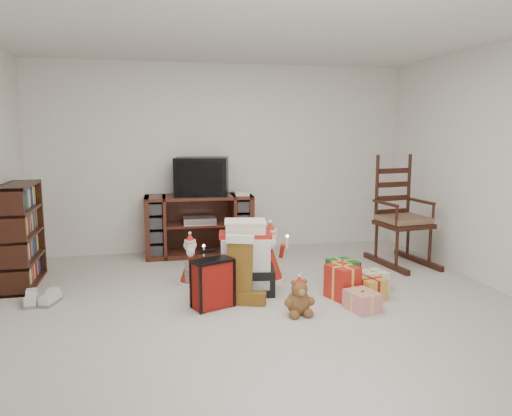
{
  "coord_description": "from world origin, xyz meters",
  "views": [
    {
      "loc": [
        -0.99,
        -4.19,
        1.65
      ],
      "look_at": [
        0.05,
        0.6,
        0.87
      ],
      "focal_mm": 35.0,
      "sensor_mm": 36.0,
      "label": 1
    }
  ],
  "objects_px": {
    "red_suitcase": "(213,283)",
    "santa_figurine": "(270,258)",
    "tv_stand": "(199,225)",
    "teddy_bear": "(299,299)",
    "bookshelf": "(21,237)",
    "gift_cluster": "(356,282)",
    "gift_pile": "(245,262)",
    "mrs_claus_figurine": "(191,265)",
    "rocking_chair": "(401,225)",
    "crt_television": "(202,176)",
    "sneaker_pair": "(41,300)"
  },
  "relations": [
    {
      "from": "tv_stand",
      "to": "crt_television",
      "type": "bearing_deg",
      "value": 35.92
    },
    {
      "from": "gift_cluster",
      "to": "tv_stand",
      "type": "bearing_deg",
      "value": 125.79
    },
    {
      "from": "bookshelf",
      "to": "gift_cluster",
      "type": "relative_size",
      "value": 1.04
    },
    {
      "from": "rocking_chair",
      "to": "santa_figurine",
      "type": "relative_size",
      "value": 2.09
    },
    {
      "from": "santa_figurine",
      "to": "rocking_chair",
      "type": "bearing_deg",
      "value": 12.62
    },
    {
      "from": "bookshelf",
      "to": "gift_pile",
      "type": "xyz_separation_m",
      "value": [
        2.26,
        -0.75,
        -0.2
      ]
    },
    {
      "from": "santa_figurine",
      "to": "mrs_claus_figurine",
      "type": "height_order",
      "value": "santa_figurine"
    },
    {
      "from": "tv_stand",
      "to": "red_suitcase",
      "type": "height_order",
      "value": "tv_stand"
    },
    {
      "from": "bookshelf",
      "to": "rocking_chair",
      "type": "relative_size",
      "value": 0.78
    },
    {
      "from": "rocking_chair",
      "to": "gift_pile",
      "type": "xyz_separation_m",
      "value": [
        -2.08,
        -0.69,
        -0.16
      ]
    },
    {
      "from": "rocking_chair",
      "to": "santa_figurine",
      "type": "distance_m",
      "value": 1.8
    },
    {
      "from": "santa_figurine",
      "to": "gift_cluster",
      "type": "bearing_deg",
      "value": -38.79
    },
    {
      "from": "gift_pile",
      "to": "mrs_claus_figurine",
      "type": "bearing_deg",
      "value": 152.77
    },
    {
      "from": "red_suitcase",
      "to": "rocking_chair",
      "type": "bearing_deg",
      "value": 1.2
    },
    {
      "from": "tv_stand",
      "to": "mrs_claus_figurine",
      "type": "distance_m",
      "value": 1.26
    },
    {
      "from": "bookshelf",
      "to": "gift_cluster",
      "type": "bearing_deg",
      "value": -17.34
    },
    {
      "from": "bookshelf",
      "to": "gift_cluster",
      "type": "height_order",
      "value": "bookshelf"
    },
    {
      "from": "tv_stand",
      "to": "gift_pile",
      "type": "bearing_deg",
      "value": -78.1
    },
    {
      "from": "teddy_bear",
      "to": "crt_television",
      "type": "xyz_separation_m",
      "value": [
        -0.6,
        2.36,
        0.89
      ]
    },
    {
      "from": "bookshelf",
      "to": "crt_television",
      "type": "height_order",
      "value": "crt_television"
    },
    {
      "from": "gift_pile",
      "to": "tv_stand",
      "type": "bearing_deg",
      "value": 109.81
    },
    {
      "from": "red_suitcase",
      "to": "sneaker_pair",
      "type": "height_order",
      "value": "red_suitcase"
    },
    {
      "from": "gift_pile",
      "to": "crt_television",
      "type": "xyz_separation_m",
      "value": [
        -0.25,
        1.64,
        0.72
      ]
    },
    {
      "from": "sneaker_pair",
      "to": "gift_cluster",
      "type": "distance_m",
      "value": 3.06
    },
    {
      "from": "red_suitcase",
      "to": "santa_figurine",
      "type": "relative_size",
      "value": 0.81
    },
    {
      "from": "rocking_chair",
      "to": "sneaker_pair",
      "type": "relative_size",
      "value": 4.14
    },
    {
      "from": "red_suitcase",
      "to": "santa_figurine",
      "type": "distance_m",
      "value": 0.99
    },
    {
      "from": "red_suitcase",
      "to": "crt_television",
      "type": "distance_m",
      "value": 2.18
    },
    {
      "from": "red_suitcase",
      "to": "teddy_bear",
      "type": "bearing_deg",
      "value": -47.1
    },
    {
      "from": "bookshelf",
      "to": "gift_pile",
      "type": "height_order",
      "value": "bookshelf"
    },
    {
      "from": "bookshelf",
      "to": "sneaker_pair",
      "type": "relative_size",
      "value": 3.23
    },
    {
      "from": "santa_figurine",
      "to": "mrs_claus_figurine",
      "type": "relative_size",
      "value": 1.19
    },
    {
      "from": "gift_pile",
      "to": "mrs_claus_figurine",
      "type": "xyz_separation_m",
      "value": [
        -0.52,
        0.39,
        -0.1
      ]
    },
    {
      "from": "bookshelf",
      "to": "sneaker_pair",
      "type": "height_order",
      "value": "bookshelf"
    },
    {
      "from": "teddy_bear",
      "to": "sneaker_pair",
      "type": "distance_m",
      "value": 2.44
    },
    {
      "from": "red_suitcase",
      "to": "teddy_bear",
      "type": "height_order",
      "value": "red_suitcase"
    },
    {
      "from": "bookshelf",
      "to": "crt_television",
      "type": "bearing_deg",
      "value": 24.01
    },
    {
      "from": "tv_stand",
      "to": "santa_figurine",
      "type": "xyz_separation_m",
      "value": [
        0.63,
        -1.31,
        -0.14
      ]
    },
    {
      "from": "tv_stand",
      "to": "teddy_bear",
      "type": "bearing_deg",
      "value": -73.13
    },
    {
      "from": "sneaker_pair",
      "to": "rocking_chair",
      "type": "bearing_deg",
      "value": 12.54
    },
    {
      "from": "tv_stand",
      "to": "bookshelf",
      "type": "relative_size",
      "value": 1.29
    },
    {
      "from": "gift_cluster",
      "to": "sneaker_pair",
      "type": "bearing_deg",
      "value": 173.49
    },
    {
      "from": "santa_figurine",
      "to": "gift_cluster",
      "type": "distance_m",
      "value": 0.96
    },
    {
      "from": "tv_stand",
      "to": "gift_pile",
      "type": "distance_m",
      "value": 1.64
    },
    {
      "from": "rocking_chair",
      "to": "red_suitcase",
      "type": "height_order",
      "value": "rocking_chair"
    },
    {
      "from": "santa_figurine",
      "to": "crt_television",
      "type": "bearing_deg",
      "value": 113.53
    },
    {
      "from": "bookshelf",
      "to": "teddy_bear",
      "type": "relative_size",
      "value": 3.36
    },
    {
      "from": "bookshelf",
      "to": "crt_television",
      "type": "xyz_separation_m",
      "value": [
        2.01,
        0.9,
        0.52
      ]
    },
    {
      "from": "bookshelf",
      "to": "red_suitcase",
      "type": "distance_m",
      "value": 2.21
    },
    {
      "from": "teddy_bear",
      "to": "sneaker_pair",
      "type": "xyz_separation_m",
      "value": [
        -2.32,
        0.77,
        -0.1
      ]
    }
  ]
}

